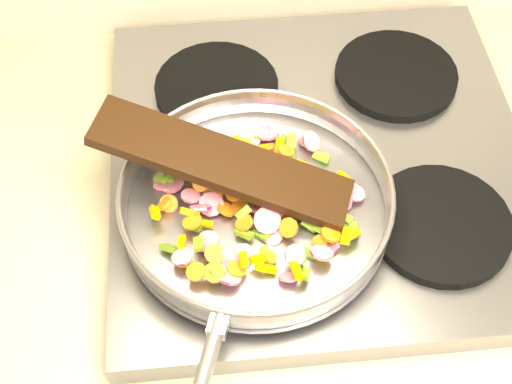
{
  "coord_description": "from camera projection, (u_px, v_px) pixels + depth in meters",
  "views": [
    {
      "loc": [
        -0.86,
        1.03,
        1.74
      ],
      "look_at": [
        -0.8,
        1.56,
        1.0
      ],
      "focal_mm": 50.0,
      "sensor_mm": 36.0,
      "label": 1
    }
  ],
  "objects": [
    {
      "name": "grate_fl",
      "position": [
        231.0,
        242.0,
        0.93
      ],
      "size": [
        0.19,
        0.19,
        0.02
      ],
      "primitive_type": "cylinder",
      "color": "black",
      "rests_on": "cooktop"
    },
    {
      "name": "grate_bl",
      "position": [
        217.0,
        88.0,
        1.09
      ],
      "size": [
        0.19,
        0.19,
        0.02
      ],
      "primitive_type": "cylinder",
      "color": "black",
      "rests_on": "cooktop"
    },
    {
      "name": "grate_br",
      "position": [
        396.0,
        75.0,
        1.11
      ],
      "size": [
        0.19,
        0.19,
        0.02
      ],
      "primitive_type": "cylinder",
      "color": "black",
      "rests_on": "cooktop"
    },
    {
      "name": "vegetable_heap",
      "position": [
        257.0,
        199.0,
        0.94
      ],
      "size": [
        0.29,
        0.28,
        0.05
      ],
      "color": "#D7B800",
      "rests_on": "saute_pan"
    },
    {
      "name": "cooktop",
      "position": [
        319.0,
        163.0,
        1.04
      ],
      "size": [
        0.6,
        0.6,
        0.04
      ],
      "primitive_type": "cube",
      "color": "#939399",
      "rests_on": "counter_top"
    },
    {
      "name": "grate_fr",
      "position": [
        441.0,
        224.0,
        0.95
      ],
      "size": [
        0.19,
        0.19,
        0.02
      ],
      "primitive_type": "cylinder",
      "color": "black",
      "rests_on": "cooktop"
    },
    {
      "name": "saute_pan",
      "position": [
        256.0,
        201.0,
        0.92
      ],
      "size": [
        0.39,
        0.55,
        0.05
      ],
      "rotation": [
        0.0,
        0.0,
        -0.33
      ],
      "color": "#9E9EA5",
      "rests_on": "grate_fl"
    },
    {
      "name": "wooden_spatula",
      "position": [
        222.0,
        163.0,
        0.92
      ],
      "size": [
        0.35,
        0.2,
        0.08
      ],
      "primitive_type": "cube",
      "rotation": [
        0.0,
        -0.2,
        2.77
      ],
      "color": "black",
      "rests_on": "saute_pan"
    }
  ]
}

